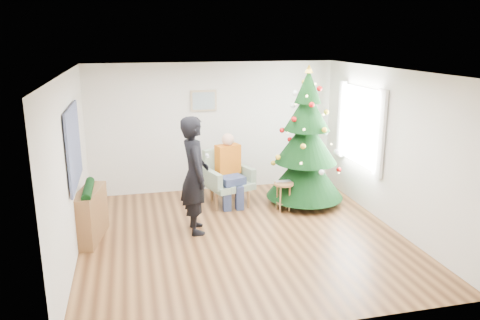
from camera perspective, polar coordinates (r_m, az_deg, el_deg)
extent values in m
plane|color=brown|center=(7.56, 0.32, -9.28)|extent=(5.00, 5.00, 0.00)
plane|color=white|center=(6.92, 0.35, 10.77)|extent=(5.00, 5.00, 0.00)
plane|color=silver|center=(9.52, -3.24, 4.01)|extent=(5.00, 0.00, 5.00)
plane|color=silver|center=(4.86, 7.39, -7.01)|extent=(5.00, 0.00, 5.00)
plane|color=silver|center=(6.99, -19.99, -0.93)|extent=(0.00, 5.00, 5.00)
plane|color=silver|center=(8.08, 17.84, 1.32)|extent=(0.00, 5.00, 5.00)
cube|color=white|center=(8.87, 14.48, 4.06)|extent=(0.04, 1.30, 1.40)
cube|color=white|center=(8.22, 16.70, 3.06)|extent=(0.05, 0.25, 1.50)
cube|color=white|center=(9.52, 12.24, 4.92)|extent=(0.05, 0.25, 1.50)
cylinder|color=#3F2816|center=(9.02, 7.84, -4.18)|extent=(0.11, 0.11, 0.33)
cone|color=black|center=(8.89, 7.94, -1.47)|extent=(1.45, 1.45, 0.95)
cone|color=black|center=(8.74, 8.08, 2.38)|extent=(1.16, 1.16, 0.83)
cone|color=black|center=(8.63, 8.22, 5.98)|extent=(0.85, 0.85, 0.72)
cone|color=black|center=(8.58, 8.33, 8.91)|extent=(0.49, 0.49, 0.61)
cone|color=gold|center=(8.55, 8.41, 10.99)|extent=(0.16, 0.16, 0.16)
cylinder|color=brown|center=(8.48, 5.35, -2.91)|extent=(0.35, 0.35, 0.04)
cylinder|color=brown|center=(8.60, 5.29, -5.14)|extent=(0.27, 0.27, 0.02)
imported|color=silver|center=(8.48, 5.36, -2.70)|extent=(0.30, 0.20, 0.02)
cube|color=gray|center=(8.79, -1.27, -3.03)|extent=(0.92, 0.88, 0.12)
cube|color=gray|center=(8.97, -2.28, -0.41)|extent=(0.75, 0.34, 0.60)
cube|color=gray|center=(8.59, -3.34, -2.38)|extent=(0.27, 0.59, 0.30)
cube|color=gray|center=(8.92, 0.70, -1.70)|extent=(0.27, 0.59, 0.30)
cube|color=navy|center=(8.67, -1.16, -2.38)|extent=(0.54, 0.55, 0.14)
cube|color=#C26112|center=(8.80, -1.50, 0.11)|extent=(0.50, 0.36, 0.55)
sphere|color=tan|center=(8.69, -1.48, 2.50)|extent=(0.24, 0.24, 0.24)
imported|color=black|center=(7.48, -5.54, -1.85)|extent=(0.48, 0.71, 1.90)
cube|color=white|center=(7.39, -4.01, 0.54)|extent=(0.04, 0.13, 0.04)
cube|color=brown|center=(7.68, -17.78, -6.40)|extent=(0.49, 1.04, 0.80)
cylinder|color=black|center=(7.55, -18.03, -3.43)|extent=(0.14, 0.90, 0.14)
cube|color=black|center=(7.22, -19.61, 1.64)|extent=(0.03, 1.50, 1.15)
cube|color=tan|center=(9.37, -4.47, 7.22)|extent=(0.52, 0.03, 0.42)
cube|color=gray|center=(9.34, -4.45, 7.20)|extent=(0.44, 0.02, 0.34)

